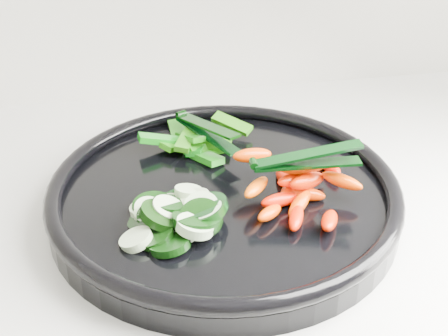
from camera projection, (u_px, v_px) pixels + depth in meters
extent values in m
cylinder|color=black|center=(224.00, 202.00, 0.67)|extent=(0.49, 0.49, 0.02)
torus|color=black|center=(224.00, 187.00, 0.66)|extent=(0.49, 0.49, 0.02)
cylinder|color=black|center=(155.00, 236.00, 0.59)|extent=(0.04, 0.04, 0.02)
cylinder|color=#B7D5AA|center=(136.00, 240.00, 0.59)|extent=(0.04, 0.04, 0.02)
cylinder|color=black|center=(155.00, 218.00, 0.62)|extent=(0.05, 0.05, 0.02)
cylinder|color=#D1F0C0|center=(149.00, 210.00, 0.63)|extent=(0.03, 0.03, 0.02)
cylinder|color=black|center=(169.00, 243.00, 0.58)|extent=(0.05, 0.04, 0.02)
cylinder|color=#D1F0C0|center=(182.00, 234.00, 0.59)|extent=(0.04, 0.04, 0.02)
cylinder|color=black|center=(178.00, 203.00, 0.64)|extent=(0.05, 0.06, 0.02)
cylinder|color=beige|center=(167.00, 206.00, 0.63)|extent=(0.04, 0.04, 0.02)
cylinder|color=black|center=(159.00, 205.00, 0.63)|extent=(0.06, 0.06, 0.01)
cylinder|color=beige|center=(146.00, 209.00, 0.63)|extent=(0.05, 0.05, 0.01)
cylinder|color=black|center=(154.00, 208.00, 0.63)|extent=(0.05, 0.05, 0.02)
cylinder|color=beige|center=(149.00, 215.00, 0.62)|extent=(0.03, 0.03, 0.01)
cylinder|color=black|center=(148.00, 218.00, 0.62)|extent=(0.05, 0.05, 0.02)
cylinder|color=beige|center=(151.00, 208.00, 0.63)|extent=(0.04, 0.04, 0.02)
cylinder|color=black|center=(204.00, 213.00, 0.61)|extent=(0.06, 0.06, 0.03)
cylinder|color=#B4D2A8|center=(206.00, 213.00, 0.61)|extent=(0.05, 0.05, 0.03)
cylinder|color=black|center=(170.00, 205.00, 0.62)|extent=(0.05, 0.05, 0.02)
cylinder|color=#DDF9C7|center=(188.00, 191.00, 0.64)|extent=(0.04, 0.04, 0.01)
cylinder|color=black|center=(161.00, 216.00, 0.60)|extent=(0.06, 0.06, 0.03)
cylinder|color=beige|center=(168.00, 209.00, 0.61)|extent=(0.05, 0.05, 0.02)
cylinder|color=black|center=(201.00, 218.00, 0.60)|extent=(0.05, 0.05, 0.03)
cylinder|color=beige|center=(201.00, 208.00, 0.61)|extent=(0.04, 0.04, 0.03)
cylinder|color=black|center=(204.00, 208.00, 0.61)|extent=(0.06, 0.06, 0.02)
cylinder|color=beige|center=(195.00, 200.00, 0.62)|extent=(0.04, 0.04, 0.02)
cylinder|color=black|center=(196.00, 220.00, 0.60)|extent=(0.06, 0.06, 0.02)
cylinder|color=beige|center=(195.00, 226.00, 0.59)|extent=(0.05, 0.05, 0.02)
ellipsoid|color=#DD5500|center=(300.00, 204.00, 0.63)|extent=(0.04, 0.04, 0.02)
ellipsoid|color=red|center=(281.00, 200.00, 0.64)|extent=(0.05, 0.03, 0.02)
ellipsoid|color=#FF1600|center=(296.00, 218.00, 0.61)|extent=(0.03, 0.04, 0.02)
ellipsoid|color=#FF1800|center=(286.00, 178.00, 0.67)|extent=(0.02, 0.05, 0.03)
ellipsoid|color=#EC3400|center=(329.00, 221.00, 0.61)|extent=(0.03, 0.05, 0.03)
ellipsoid|color=#F61200|center=(292.00, 188.00, 0.65)|extent=(0.04, 0.05, 0.02)
ellipsoid|color=#FF4300|center=(270.00, 213.00, 0.62)|extent=(0.04, 0.03, 0.02)
ellipsoid|color=#F64300|center=(305.00, 194.00, 0.65)|extent=(0.05, 0.03, 0.02)
ellipsoid|color=#ED1000|center=(330.00, 167.00, 0.69)|extent=(0.02, 0.04, 0.02)
ellipsoid|color=#FF6000|center=(304.00, 173.00, 0.68)|extent=(0.05, 0.04, 0.02)
ellipsoid|color=#FD5F00|center=(256.00, 187.00, 0.63)|extent=(0.04, 0.04, 0.02)
ellipsoid|color=#FC2300|center=(312.00, 166.00, 0.67)|extent=(0.05, 0.04, 0.03)
ellipsoid|color=red|center=(307.00, 181.00, 0.64)|extent=(0.05, 0.04, 0.03)
ellipsoid|color=red|center=(294.00, 180.00, 0.64)|extent=(0.05, 0.03, 0.02)
ellipsoid|color=#F94D00|center=(342.00, 181.00, 0.64)|extent=(0.05, 0.04, 0.02)
ellipsoid|color=#DE4A00|center=(252.00, 155.00, 0.66)|extent=(0.05, 0.02, 0.02)
ellipsoid|color=#EB5500|center=(301.00, 167.00, 0.64)|extent=(0.05, 0.02, 0.02)
cube|color=#09680D|center=(199.00, 146.00, 0.74)|extent=(0.04, 0.06, 0.02)
cube|color=#0D6709|center=(208.00, 150.00, 0.73)|extent=(0.05, 0.03, 0.02)
cube|color=#0A6B10|center=(204.00, 156.00, 0.72)|extent=(0.04, 0.05, 0.02)
cube|color=#196009|center=(201.00, 146.00, 0.74)|extent=(0.07, 0.04, 0.03)
cube|color=#0D6609|center=(178.00, 132.00, 0.77)|extent=(0.02, 0.05, 0.01)
cube|color=#20720A|center=(180.00, 144.00, 0.74)|extent=(0.05, 0.05, 0.02)
cube|color=#236C0A|center=(190.00, 137.00, 0.74)|extent=(0.03, 0.05, 0.02)
cube|color=#0A6C0A|center=(160.00, 140.00, 0.73)|extent=(0.05, 0.02, 0.02)
cube|color=#186409|center=(188.00, 138.00, 0.73)|extent=(0.04, 0.06, 0.01)
cube|color=#22690A|center=(232.00, 123.00, 0.77)|extent=(0.05, 0.05, 0.02)
cylinder|color=black|center=(253.00, 164.00, 0.62)|extent=(0.01, 0.01, 0.01)
cube|color=black|center=(307.00, 164.00, 0.63)|extent=(0.11, 0.02, 0.00)
cube|color=black|center=(308.00, 154.00, 0.62)|extent=(0.11, 0.02, 0.02)
cylinder|color=black|center=(181.00, 114.00, 0.77)|extent=(0.01, 0.01, 0.01)
cube|color=black|center=(207.00, 134.00, 0.73)|extent=(0.06, 0.11, 0.00)
cube|color=black|center=(207.00, 126.00, 0.72)|extent=(0.06, 0.10, 0.02)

